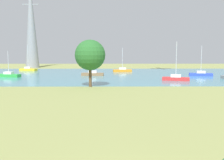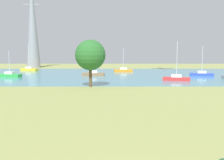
# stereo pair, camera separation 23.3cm
# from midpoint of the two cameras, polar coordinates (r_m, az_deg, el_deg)

# --- Properties ---
(ground_plane) EXTENTS (160.00, 160.00, 0.00)m
(ground_plane) POSITION_cam_midpoint_polar(r_m,az_deg,el_deg) (30.82, 1.50, -3.49)
(ground_plane) COLOR #8C9351
(water_surface) EXTENTS (140.00, 40.00, 0.02)m
(water_surface) POSITION_cam_midpoint_polar(r_m,az_deg,el_deg) (58.60, 0.84, 1.21)
(water_surface) COLOR teal
(water_surface) RESTS_ON ground
(sailboat_green) EXTENTS (5.01, 2.52, 5.35)m
(sailboat_green) POSITION_cam_midpoint_polar(r_m,az_deg,el_deg) (57.04, -21.54, 1.07)
(sailboat_green) COLOR green
(sailboat_green) RESTS_ON water_surface
(sailboat_brown) EXTENTS (4.86, 1.69, 6.67)m
(sailboat_brown) POSITION_cam_midpoint_polar(r_m,az_deg,el_deg) (56.01, -3.93, 1.42)
(sailboat_brown) COLOR brown
(sailboat_brown) RESTS_ON water_surface
(sailboat_blue) EXTENTS (5.01, 2.46, 6.46)m
(sailboat_blue) POSITION_cam_midpoint_polar(r_m,az_deg,el_deg) (58.30, 19.51, 1.26)
(sailboat_blue) COLOR blue
(sailboat_blue) RESTS_ON water_surface
(sailboat_red) EXTENTS (5.03, 2.75, 7.02)m
(sailboat_red) POSITION_cam_midpoint_polar(r_m,az_deg,el_deg) (47.88, 14.36, 0.40)
(sailboat_red) COLOR red
(sailboat_red) RESTS_ON water_surface
(sailboat_orange) EXTENTS (4.91, 1.90, 6.13)m
(sailboat_orange) POSITION_cam_midpoint_polar(r_m,az_deg,el_deg) (66.44, 2.74, 2.20)
(sailboat_orange) COLOR orange
(sailboat_orange) RESTS_ON water_surface
(sailboat_yellow) EXTENTS (5.03, 2.80, 7.14)m
(sailboat_yellow) POSITION_cam_midpoint_polar(r_m,az_deg,el_deg) (73.49, -17.68, 2.32)
(sailboat_yellow) COLOR yellow
(sailboat_yellow) RESTS_ON water_surface
(tree_east_far) EXTENTS (4.54, 4.54, 7.02)m
(tree_east_far) POSITION_cam_midpoint_polar(r_m,az_deg,el_deg) (38.33, -4.55, 5.53)
(tree_east_far) COLOR brown
(tree_east_far) RESTS_ON ground
(electricity_pylon) EXTENTS (6.40, 4.40, 28.96)m
(electricity_pylon) POSITION_cam_midpoint_polar(r_m,az_deg,el_deg) (88.26, -17.08, 12.09)
(electricity_pylon) COLOR gray
(electricity_pylon) RESTS_ON ground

